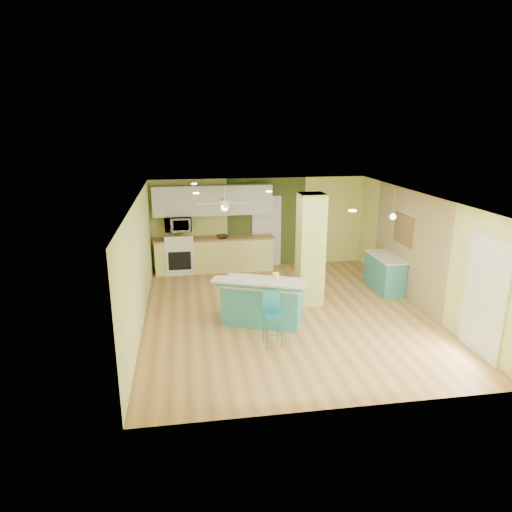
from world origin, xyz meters
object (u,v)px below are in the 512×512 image
Objects in this scene: fruit_bowl at (222,237)px; peninsula at (262,301)px; bar_stool at (272,311)px; canister at (276,277)px; side_counter at (385,273)px.

peninsula is at bearing -81.69° from fruit_bowl.
bar_stool is 6.06× the size of canister.
fruit_bowl is (-0.51, 3.49, 0.52)m from peninsula.
bar_stool is 1.13m from canister.
canister reaches higher than bar_stool.
side_counter is 4.35m from fruit_bowl.
fruit_bowl is at bearing 120.02° from peninsula.
side_counter is (3.28, 1.42, -0.03)m from peninsula.
side_counter is at bearing -28.67° from fruit_bowl.
canister is (-3.00, -1.38, 0.52)m from side_counter.
bar_stool is at bearing -83.51° from fruit_bowl.
peninsula is 6.10× the size of fruit_bowl.
side_counter is 3.34m from canister.
canister is (0.28, 0.05, 0.49)m from peninsula.
fruit_bowl is (-3.79, 2.07, 0.55)m from side_counter.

